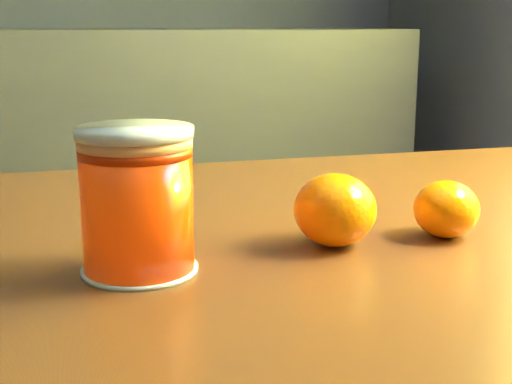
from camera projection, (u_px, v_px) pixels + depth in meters
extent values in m
cube|color=brown|center=(332.00, 256.00, 0.62)|extent=(1.01, 0.72, 0.04)
cylinder|color=#F33804|center=(138.00, 210.00, 0.51)|extent=(0.08, 0.08, 0.09)
cylinder|color=#FDA667|center=(135.00, 142.00, 0.50)|extent=(0.08, 0.08, 0.01)
cylinder|color=silver|center=(135.00, 133.00, 0.50)|extent=(0.08, 0.08, 0.01)
ellipsoid|color=orange|center=(335.00, 210.00, 0.58)|extent=(0.09, 0.09, 0.06)
ellipsoid|color=orange|center=(446.00, 209.00, 0.60)|extent=(0.07, 0.07, 0.05)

